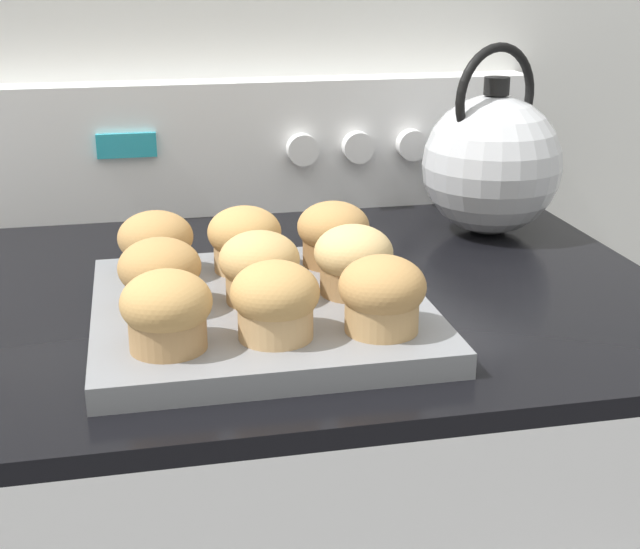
{
  "coord_description": "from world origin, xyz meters",
  "views": [
    {
      "loc": [
        -0.15,
        -0.52,
        1.24
      ],
      "look_at": [
        -0.0,
        0.2,
        0.98
      ],
      "focal_mm": 50.0,
      "sensor_mm": 36.0,
      "label": 1
    }
  ],
  "objects": [
    {
      "name": "control_panel",
      "position": [
        0.0,
        0.61,
        1.02
      ],
      "size": [
        0.73,
        0.07,
        0.17
      ],
      "color": "white",
      "rests_on": "stove_range"
    },
    {
      "name": "muffin_pan",
      "position": [
        -0.05,
        0.22,
        0.94
      ],
      "size": [
        0.3,
        0.3,
        0.02
      ],
      "color": "slate",
      "rests_on": "stove_range"
    },
    {
      "name": "muffin_r0_c0",
      "position": [
        -0.14,
        0.13,
        0.99
      ],
      "size": [
        0.07,
        0.07,
        0.06
      ],
      "color": "#A37A4C",
      "rests_on": "muffin_pan"
    },
    {
      "name": "muffin_r0_c1",
      "position": [
        -0.05,
        0.14,
        0.99
      ],
      "size": [
        0.07,
        0.07,
        0.06
      ],
      "color": "tan",
      "rests_on": "muffin_pan"
    },
    {
      "name": "muffin_r0_c2",
      "position": [
        0.04,
        0.13,
        0.99
      ],
      "size": [
        0.07,
        0.07,
        0.06
      ],
      "color": "tan",
      "rests_on": "muffin_pan"
    },
    {
      "name": "muffin_r1_c0",
      "position": [
        -0.14,
        0.22,
        0.99
      ],
      "size": [
        0.07,
        0.07,
        0.06
      ],
      "color": "tan",
      "rests_on": "muffin_pan"
    },
    {
      "name": "muffin_r1_c1",
      "position": [
        -0.05,
        0.22,
        0.99
      ],
      "size": [
        0.07,
        0.07,
        0.06
      ],
      "color": "tan",
      "rests_on": "muffin_pan"
    },
    {
      "name": "muffin_r1_c2",
      "position": [
        0.03,
        0.22,
        0.99
      ],
      "size": [
        0.07,
        0.07,
        0.06
      ],
      "color": "#A37A4C",
      "rests_on": "muffin_pan"
    },
    {
      "name": "muffin_r2_c0",
      "position": [
        -0.14,
        0.31,
        0.99
      ],
      "size": [
        0.07,
        0.07,
        0.06
      ],
      "color": "tan",
      "rests_on": "muffin_pan"
    },
    {
      "name": "muffin_r2_c1",
      "position": [
        -0.05,
        0.31,
        0.99
      ],
      "size": [
        0.07,
        0.07,
        0.06
      ],
      "color": "tan",
      "rests_on": "muffin_pan"
    },
    {
      "name": "muffin_r2_c2",
      "position": [
        0.03,
        0.31,
        0.99
      ],
      "size": [
        0.07,
        0.07,
        0.06
      ],
      "color": "olive",
      "rests_on": "muffin_pan"
    },
    {
      "name": "tea_kettle",
      "position": [
        0.26,
        0.45,
        1.02
      ],
      "size": [
        0.19,
        0.16,
        0.22
      ],
      "color": "silver",
      "rests_on": "stove_range"
    }
  ]
}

